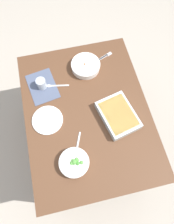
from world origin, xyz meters
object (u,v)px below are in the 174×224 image
Objects in this scene: baking_dish at (118,115)px; side_plate at (47,120)px; spoon_spare at (54,86)px; spoon_by_broccoli at (77,148)px; stew_bowl at (86,66)px; broccoli_bowl at (74,163)px; drink_cup at (42,84)px; fork_on_table at (104,57)px; spoon_by_stew at (96,61)px.

baking_dish is 1.55× the size of side_plate.
baking_dish is 1.95× the size of spoon_spare.
stew_bowl is at bearing 162.10° from spoon_by_broccoli.
broccoli_bowl reaches higher than spoon_by_broccoli.
drink_cup is 0.50× the size of fork_on_table.
drink_cup is 0.51× the size of spoon_by_stew.
fork_on_table is at bearing 106.66° from drink_cup.
side_plate is at bearing -0.87° from drink_cup.
broccoli_bowl is 0.88m from fork_on_table.
stew_bowl is 1.34× the size of fork_on_table.
stew_bowl reaches higher than side_plate.
broccoli_bowl is at bearing -21.91° from spoon_by_broccoli.
baking_dish is at bearing 115.41° from spoon_by_broccoli.
side_plate reaches higher than spoon_spare.
fork_on_table is (-0.53, 0.04, -0.03)m from baking_dish.
drink_cup reaches higher than spoon_by_stew.
spoon_spare is 1.03× the size of fork_on_table.
side_plate reaches higher than fork_on_table.
spoon_by_broccoli is at bearing -64.59° from baking_dish.
fork_on_table is (-0.78, 0.41, -0.03)m from broccoli_bowl.
broccoli_bowl reaches higher than spoon_spare.
spoon_spare is (-0.51, -0.07, 0.00)m from spoon_by_broccoli.
side_plate is (-0.34, -0.13, -0.02)m from broccoli_bowl.
fork_on_table is at bearing 111.64° from spoon_spare.
stew_bowl is 0.48m from baking_dish.
stew_bowl is 0.29m from spoon_spare.
stew_bowl is 0.65m from spoon_by_broccoli.
drink_cup is 0.55m from fork_on_table.
side_plate is 0.28m from spoon_spare.
spoon_by_broccoli is at bearing -17.90° from stew_bowl.
side_plate is at bearing -159.72° from broccoli_bowl.
spoon_by_stew is at bearing 131.94° from side_plate.
baking_dish is 2.00× the size of fork_on_table.
baking_dish is 2.03× the size of spoon_by_stew.
spoon_by_broccoli is (0.61, -0.20, -0.03)m from stew_bowl.
spoon_by_stew is (-0.41, 0.46, -0.00)m from side_plate.
baking_dish is (0.46, 0.13, 0.00)m from stew_bowl.
fork_on_table is at bearing 112.03° from stew_bowl.
spoon_by_broccoli is at bearing 16.95° from drink_cup.
baking_dish is 2.02× the size of spoon_by_broccoli.
spoon_spare is (-0.35, -0.40, -0.03)m from baking_dish.
drink_cup is at bearing -76.00° from stew_bowl.
drink_cup is 0.10m from spoon_spare.
drink_cup reaches higher than broccoli_bowl.
broccoli_bowl is 1.17× the size of spoon_by_broccoli.
side_plate is at bearing -100.12° from baking_dish.
spoon_by_stew is 0.08m from fork_on_table.
baking_dish is at bearing 48.61° from spoon_spare.
stew_bowl is at bearing -164.16° from baking_dish.
spoon_by_stew is at bearing 111.90° from spoon_spare.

